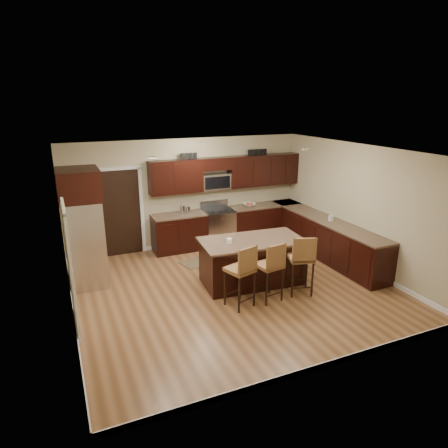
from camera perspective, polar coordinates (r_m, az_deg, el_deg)
name	(u,v)px	position (r m, az deg, el deg)	size (l,w,h in m)	color
floor	(234,288)	(8.04, 1.41, -9.16)	(6.00, 6.00, 0.00)	brown
ceiling	(235,152)	(7.24, 1.57, 10.29)	(6.00, 6.00, 0.00)	silver
wall_back	(188,193)	(10.01, -5.16, 4.40)	(6.00, 6.00, 0.00)	tan
wall_left	(65,246)	(6.90, -21.80, -2.94)	(5.50, 5.50, 0.00)	tan
wall_right	(359,207)	(9.16, 18.78, 2.29)	(5.50, 5.50, 0.00)	tan
base_cabinets	(280,233)	(9.88, 7.94, -1.23)	(4.02, 3.96, 0.92)	black
upper_cabinets	(229,172)	(10.13, 0.71, 7.46)	(4.00, 0.33, 0.80)	black
range	(218,227)	(10.20, -0.87, -0.40)	(0.76, 0.64, 1.11)	silver
microwave	(215,181)	(10.05, -1.24, 6.09)	(0.76, 0.31, 0.40)	silver
doorway	(122,213)	(9.70, -14.36, 1.54)	(0.85, 0.03, 2.06)	black
pantry_door	(70,272)	(6.73, -21.20, -6.38)	(0.03, 0.80, 2.04)	white
letter_decor	(224,154)	(10.00, -0.04, 9.97)	(2.20, 0.03, 0.15)	black
island	(252,263)	(8.14, 3.96, -5.52)	(2.13, 1.23, 0.92)	black
stool_left	(243,269)	(7.07, 2.66, -6.51)	(0.55, 0.55, 1.18)	olive
stool_mid	(271,265)	(7.34, 6.78, -5.89)	(0.49, 0.49, 1.14)	olive
stool_right	(302,258)	(7.66, 11.07, -4.84)	(0.56, 0.56, 1.19)	olive
refrigerator	(83,227)	(8.28, -19.50, -0.40)	(0.79, 0.94, 2.35)	silver
floor_mat	(199,262)	(9.28, -3.56, -5.38)	(0.83, 0.55, 0.01)	brown
fruit_bowl	(250,205)	(10.42, 3.67, 2.76)	(0.32, 0.32, 0.08)	silver
soap_bottle	(331,217)	(9.46, 15.06, 0.98)	(0.09, 0.09, 0.19)	#B2B2B2
canister_tall	(183,210)	(9.74, -5.95, 2.01)	(0.12, 0.12, 0.20)	silver
canister_short	(188,210)	(9.78, -5.19, 2.00)	(0.11, 0.11, 0.17)	silver
island_jar	(229,241)	(7.74, 0.75, -2.43)	(0.10, 0.10, 0.10)	white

